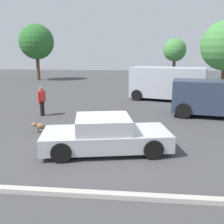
{
  "coord_description": "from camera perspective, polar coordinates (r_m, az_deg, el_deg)",
  "views": [
    {
      "loc": [
        1.24,
        -8.37,
        3.32
      ],
      "look_at": [
        0.16,
        2.0,
        0.9
      ],
      "focal_mm": 41.66,
      "sensor_mm": 36.0,
      "label": 1
    }
  ],
  "objects": [
    {
      "name": "ground_plane",
      "position": [
        9.09,
        -2.33,
        -8.36
      ],
      "size": [
        80.0,
        80.0,
        0.0
      ],
      "primitive_type": "plane",
      "color": "#424244"
    },
    {
      "name": "sedan_foreground",
      "position": [
        8.88,
        -1.5,
        -5.06
      ],
      "size": [
        4.54,
        2.62,
        1.2
      ],
      "rotation": [
        0.0,
        0.0,
        0.2
      ],
      "color": "#B7BABF",
      "rests_on": "ground_plane"
    },
    {
      "name": "dog",
      "position": [
        11.33,
        -15.7,
        -2.95
      ],
      "size": [
        0.62,
        0.32,
        0.45
      ],
      "rotation": [
        0.0,
        0.0,
        3.36
      ],
      "color": "olive",
      "rests_on": "ground_plane"
    },
    {
      "name": "van_white",
      "position": [
        18.6,
        12.15,
        6.32
      ],
      "size": [
        5.4,
        3.39,
        2.28
      ],
      "rotation": [
        0.0,
        0.0,
        -0.28
      ],
      "color": "#B2B7C1",
      "rests_on": "ground_plane"
    },
    {
      "name": "suv_dark",
      "position": [
        14.53,
        23.01,
        2.96
      ],
      "size": [
        5.22,
        2.81,
        1.87
      ],
      "rotation": [
        0.0,
        0.0,
        2.96
      ],
      "color": "#2D384C",
      "rests_on": "ground_plane"
    },
    {
      "name": "pedestrian",
      "position": [
        14.19,
        -15.19,
        2.81
      ],
      "size": [
        0.32,
        0.56,
        1.53
      ],
      "rotation": [
        0.0,
        0.0,
        2.92
      ],
      "color": "black",
      "rests_on": "ground_plane"
    },
    {
      "name": "parking_curb",
      "position": [
        6.45,
        -6.24,
        -17.38
      ],
      "size": [
        7.59,
        0.2,
        0.12
      ],
      "primitive_type": "cube",
      "color": "#B7B2A8",
      "rests_on": "ground_plane"
    },
    {
      "name": "tree_back_left",
      "position": [
        32.64,
        -16.25,
        14.54
      ],
      "size": [
        4.03,
        4.03,
        6.48
      ],
      "color": "brown",
      "rests_on": "ground_plane"
    },
    {
      "name": "tree_back_center",
      "position": [
        31.5,
        13.59,
        13.02
      ],
      "size": [
        2.62,
        2.62,
        4.84
      ],
      "color": "brown",
      "rests_on": "ground_plane"
    }
  ]
}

